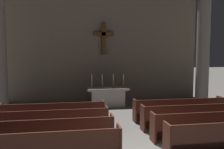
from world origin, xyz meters
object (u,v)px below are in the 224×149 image
(pew_left_row_4, at_px, (54,114))
(pew_right_row_2, at_px, (209,125))
(pew_left_row_2, at_px, (48,133))
(candlestick_outer_left, at_px, (92,84))
(pew_right_row_4, at_px, (179,109))
(pew_left_row_1, at_px, (43,148))
(candlestick_outer_right, at_px, (123,83))
(pew_right_row_3, at_px, (192,116))
(altar, at_px, (108,97))
(column_right_second, at_px, (203,49))
(candlestick_inner_left, at_px, (102,83))
(candlestick_inner_right, at_px, (113,83))
(pew_left_row_3, at_px, (51,122))

(pew_left_row_4, relative_size, pew_right_row_2, 1.00)
(pew_left_row_2, height_order, candlestick_outer_left, candlestick_outer_left)
(pew_right_row_4, bearing_deg, pew_left_row_1, -146.84)
(pew_left_row_2, relative_size, candlestick_outer_right, 5.30)
(candlestick_outer_right, bearing_deg, pew_left_row_4, -137.89)
(pew_right_row_3, height_order, altar, altar)
(column_right_second, relative_size, candlestick_inner_left, 8.64)
(altar, bearing_deg, candlestick_inner_left, 180.00)
(pew_right_row_2, bearing_deg, altar, 115.77)
(candlestick_outer_right, bearing_deg, candlestick_inner_right, 180.00)
(pew_right_row_2, xyz_separation_m, pew_right_row_4, (0.00, 2.26, 0.00))
(altar, height_order, candlestick_outer_left, candlestick_outer_left)
(pew_right_row_4, bearing_deg, altar, 129.81)
(pew_left_row_3, bearing_deg, pew_right_row_2, -12.29)
(candlestick_inner_right, bearing_deg, altar, 180.00)
(candlestick_inner_left, bearing_deg, pew_right_row_2, -61.69)
(pew_left_row_4, height_order, candlestick_inner_left, candlestick_inner_left)
(candlestick_inner_left, bearing_deg, candlestick_outer_right, 0.00)
(pew_left_row_2, height_order, pew_right_row_2, same)
(pew_right_row_4, distance_m, candlestick_inner_right, 3.95)
(pew_left_row_1, bearing_deg, candlestick_inner_left, 70.57)
(pew_left_row_2, relative_size, altar, 1.78)
(altar, bearing_deg, pew_right_row_3, -58.56)
(pew_left_row_3, xyz_separation_m, candlestick_inner_left, (2.30, 4.24, 0.77))
(candlestick_outer_left, bearing_deg, pew_right_row_4, -42.11)
(pew_left_row_2, xyz_separation_m, candlestick_outer_left, (1.75, 5.38, 0.77))
(candlestick_inner_left, relative_size, candlestick_inner_right, 1.00)
(pew_right_row_4, height_order, altar, altar)
(pew_left_row_2, xyz_separation_m, pew_right_row_2, (5.19, 0.00, 0.00))
(altar, xyz_separation_m, candlestick_outer_left, (-0.85, 0.00, 0.72))
(candlestick_inner_right, height_order, candlestick_outer_right, same)
(pew_right_row_4, xyz_separation_m, candlestick_outer_right, (-1.75, 3.11, 0.77))
(pew_left_row_4, xyz_separation_m, altar, (2.60, 3.11, 0.06))
(candlestick_outer_left, relative_size, candlestick_inner_right, 1.00)
(candlestick_inner_left, bearing_deg, pew_left_row_4, -126.39)
(pew_left_row_1, xyz_separation_m, pew_left_row_3, (0.00, 2.26, 0.00))
(candlestick_outer_left, bearing_deg, pew_right_row_3, -50.93)
(column_right_second, relative_size, candlestick_outer_right, 8.64)
(pew_right_row_2, bearing_deg, candlestick_outer_left, 122.66)
(column_right_second, bearing_deg, candlestick_outer_left, 178.44)
(pew_left_row_3, height_order, pew_right_row_3, same)
(pew_left_row_4, distance_m, pew_right_row_3, 5.31)
(pew_left_row_2, height_order, pew_right_row_3, same)
(pew_right_row_2, height_order, candlestick_outer_right, candlestick_outer_right)
(pew_left_row_2, height_order, pew_left_row_4, same)
(pew_left_row_4, height_order, column_right_second, column_right_second)
(pew_right_row_2, distance_m, altar, 5.97)
(pew_left_row_4, distance_m, pew_right_row_2, 5.66)
(pew_left_row_3, relative_size, candlestick_outer_left, 5.30)
(pew_left_row_2, distance_m, pew_right_row_2, 5.19)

